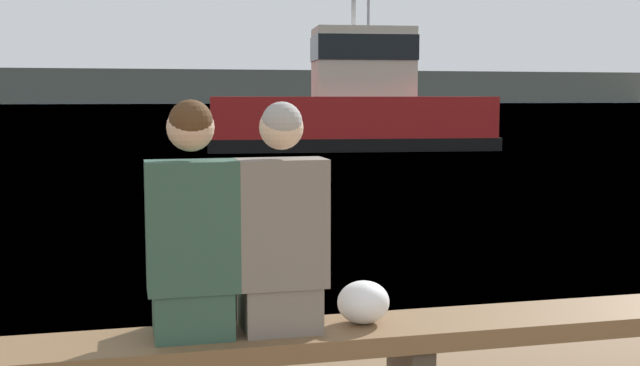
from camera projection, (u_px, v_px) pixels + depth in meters
water_surface at (133, 106)px, 121.43m from camera, size 240.00×240.00×0.00m
far_shoreline at (130, 86)px, 170.86m from camera, size 600.00×12.00×7.11m
bench_main at (411, 338)px, 3.88m from camera, size 6.90×0.43×0.46m
person_left at (192, 234)px, 3.58m from camera, size 0.40×0.37×1.07m
person_right at (281, 233)px, 3.68m from camera, size 0.40×0.37×1.06m
shopping_bag at (363, 302)px, 3.83m from camera, size 0.25×0.23×0.21m
tugboat_red at (352, 111)px, 23.45m from camera, size 8.51×3.93×5.59m
moored_sailboat at (375, 119)px, 34.83m from camera, size 6.37×2.19×7.75m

